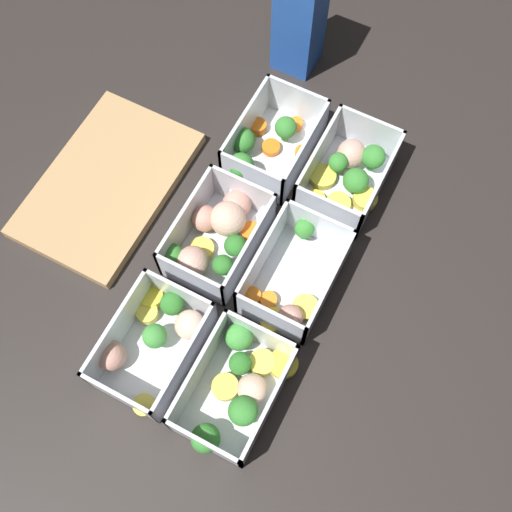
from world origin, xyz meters
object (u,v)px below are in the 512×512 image
object	(u,v)px
container_far_right	(267,144)
container_near_center	(293,280)
juice_carton	(300,17)
container_near_left	(238,387)
container_far_center	(217,234)
container_near_right	(349,174)
container_far_left	(154,339)

from	to	relation	value
container_far_right	container_near_center	bearing A→B (deg)	-143.74
container_near_center	juice_carton	distance (m)	0.41
container_near_left	container_near_center	world-z (taller)	same
juice_carton	container_far_center	bearing A→B (deg)	-172.82
container_near_left	container_far_center	distance (m)	0.22
container_far_right	juice_carton	bearing A→B (deg)	11.95
container_near_right	container_far_left	world-z (taller)	same
container_far_left	juice_carton	xyz separation A→B (m)	(0.52, 0.04, 0.07)
juice_carton	container_far_right	bearing A→B (deg)	-168.05
container_near_center	container_far_right	bearing A→B (deg)	36.26
container_far_right	juice_carton	world-z (taller)	juice_carton
container_near_center	container_far_left	size ratio (longest dim) A/B	1.01
container_near_left	container_far_left	distance (m)	0.13
container_far_center	juice_carton	world-z (taller)	juice_carton
container_far_right	container_near_left	bearing A→B (deg)	-158.88
container_far_left	juice_carton	world-z (taller)	juice_carton
container_far_center	container_far_right	world-z (taller)	same
container_near_center	container_far_left	world-z (taller)	same
container_near_left	container_far_left	world-z (taller)	same
container_near_left	container_far_center	xyz separation A→B (m)	(0.18, 0.13, -0.00)
container_far_center	juice_carton	bearing A→B (deg)	7.18
container_far_center	container_near_left	bearing A→B (deg)	-144.21
container_near_left	container_far_center	size ratio (longest dim) A/B	1.07
container_near_left	container_near_right	world-z (taller)	same
container_near_center	juice_carton	size ratio (longest dim) A/B	0.86
container_near_right	juice_carton	distance (m)	0.26
container_far_left	juice_carton	distance (m)	0.53
container_far_center	container_far_right	distance (m)	0.17
container_near_center	juice_carton	bearing A→B (deg)	25.04
container_near_right	container_far_right	world-z (taller)	same
container_far_center	container_far_right	bearing A→B (deg)	1.74
container_near_left	juice_carton	distance (m)	0.56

